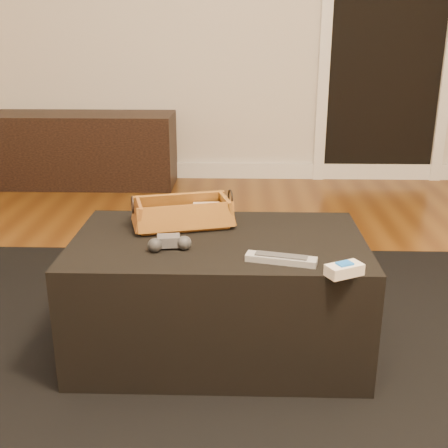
{
  "coord_description": "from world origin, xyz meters",
  "views": [
    {
      "loc": [
        0.24,
        -1.55,
        1.11
      ],
      "look_at": [
        0.19,
        0.22,
        0.49
      ],
      "focal_mm": 45.0,
      "sensor_mm": 36.0,
      "label": 1
    }
  ],
  "objects_px": {
    "cream_gadget": "(344,270)",
    "game_controller": "(169,243)",
    "media_cabinet": "(83,150)",
    "tv_remote": "(179,222)",
    "ottoman": "(219,294)",
    "wicker_basket": "(183,215)",
    "silver_remote": "(281,259)"
  },
  "relations": [
    {
      "from": "silver_remote",
      "to": "media_cabinet",
      "type": "bearing_deg",
      "value": 117.64
    },
    {
      "from": "ottoman",
      "to": "tv_remote",
      "type": "relative_size",
      "value": 5.3
    },
    {
      "from": "wicker_basket",
      "to": "silver_remote",
      "type": "height_order",
      "value": "wicker_basket"
    },
    {
      "from": "ottoman",
      "to": "tv_remote",
      "type": "xyz_separation_m",
      "value": [
        -0.15,
        0.11,
        0.23
      ]
    },
    {
      "from": "ottoman",
      "to": "game_controller",
      "type": "distance_m",
      "value": 0.3
    },
    {
      "from": "wicker_basket",
      "to": "media_cabinet",
      "type": "bearing_deg",
      "value": 114.11
    },
    {
      "from": "wicker_basket",
      "to": "cream_gadget",
      "type": "height_order",
      "value": "wicker_basket"
    },
    {
      "from": "tv_remote",
      "to": "cream_gadget",
      "type": "distance_m",
      "value": 0.66
    },
    {
      "from": "ottoman",
      "to": "silver_remote",
      "type": "relative_size",
      "value": 4.47
    },
    {
      "from": "game_controller",
      "to": "silver_remote",
      "type": "height_order",
      "value": "game_controller"
    },
    {
      "from": "wicker_basket",
      "to": "game_controller",
      "type": "bearing_deg",
      "value": -95.29
    },
    {
      "from": "silver_remote",
      "to": "ottoman",
      "type": "bearing_deg",
      "value": 134.97
    },
    {
      "from": "tv_remote",
      "to": "game_controller",
      "type": "distance_m",
      "value": 0.21
    },
    {
      "from": "media_cabinet",
      "to": "tv_remote",
      "type": "relative_size",
      "value": 7.13
    },
    {
      "from": "tv_remote",
      "to": "ottoman",
      "type": "bearing_deg",
      "value": -57.79
    },
    {
      "from": "media_cabinet",
      "to": "cream_gadget",
      "type": "relative_size",
      "value": 11.17
    },
    {
      "from": "wicker_basket",
      "to": "game_controller",
      "type": "height_order",
      "value": "wicker_basket"
    },
    {
      "from": "wicker_basket",
      "to": "cream_gadget",
      "type": "xyz_separation_m",
      "value": [
        0.51,
        -0.42,
        -0.02
      ]
    },
    {
      "from": "media_cabinet",
      "to": "wicker_basket",
      "type": "relative_size",
      "value": 3.43
    },
    {
      "from": "media_cabinet",
      "to": "cream_gadget",
      "type": "bearing_deg",
      "value": -60.12
    },
    {
      "from": "tv_remote",
      "to": "game_controller",
      "type": "relative_size",
      "value": 1.26
    },
    {
      "from": "wicker_basket",
      "to": "game_controller",
      "type": "distance_m",
      "value": 0.23
    },
    {
      "from": "wicker_basket",
      "to": "game_controller",
      "type": "xyz_separation_m",
      "value": [
        -0.02,
        -0.23,
        -0.02
      ]
    },
    {
      "from": "wicker_basket",
      "to": "silver_remote",
      "type": "distance_m",
      "value": 0.47
    },
    {
      "from": "ottoman",
      "to": "wicker_basket",
      "type": "distance_m",
      "value": 0.31
    },
    {
      "from": "ottoman",
      "to": "tv_remote",
      "type": "height_order",
      "value": "tv_remote"
    },
    {
      "from": "tv_remote",
      "to": "cream_gadget",
      "type": "bearing_deg",
      "value": -58.46
    },
    {
      "from": "tv_remote",
      "to": "wicker_basket",
      "type": "distance_m",
      "value": 0.03
    },
    {
      "from": "cream_gadget",
      "to": "game_controller",
      "type": "bearing_deg",
      "value": 160.72
    },
    {
      "from": "tv_remote",
      "to": "wicker_basket",
      "type": "height_order",
      "value": "wicker_basket"
    },
    {
      "from": "media_cabinet",
      "to": "ottoman",
      "type": "height_order",
      "value": "media_cabinet"
    },
    {
      "from": "cream_gadget",
      "to": "media_cabinet",
      "type": "bearing_deg",
      "value": 119.88
    }
  ]
}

